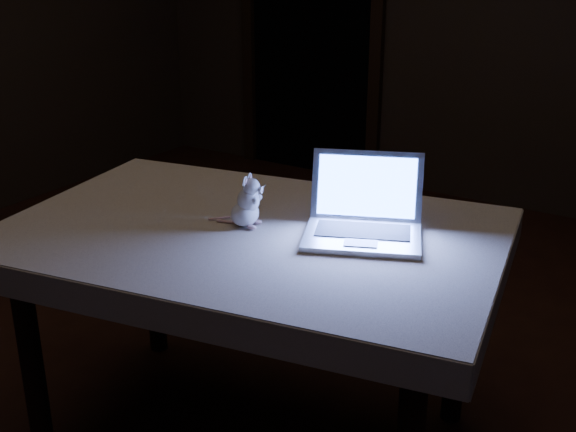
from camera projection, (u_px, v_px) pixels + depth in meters
The scene contains 6 objects.
floor at pixel (212, 397), 2.54m from camera, with size 5.00×5.00×0.00m, color black.
doorway at pixel (312, 12), 4.68m from camera, with size 1.06×0.36×2.13m, color black, non-canonical shape.
table at pixel (253, 338), 2.23m from camera, with size 1.34×0.86×0.72m, color black, non-canonical shape.
tablecloth at pixel (259, 242), 2.11m from camera, with size 1.43×0.95×0.09m, color beige, non-canonical shape.
laptop at pixel (364, 203), 1.97m from camera, with size 0.32×0.28×0.22m, color #BBBBBF, non-canonical shape.
plush_mouse at pixel (245, 201), 2.09m from camera, with size 0.11×0.11×0.16m, color silver, non-canonical shape.
Camera 1 is at (1.38, -1.66, 1.51)m, focal length 45.00 mm.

